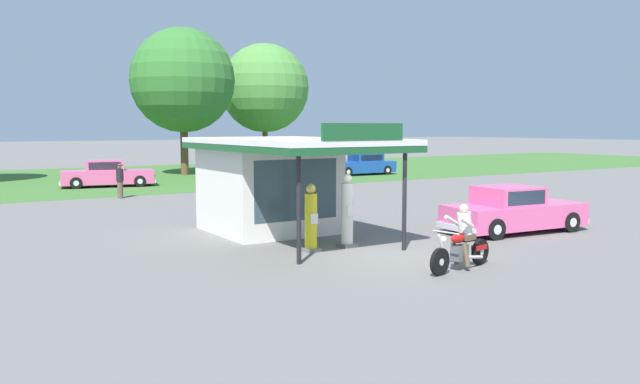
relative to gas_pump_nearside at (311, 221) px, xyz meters
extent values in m
plane|color=slate|center=(1.53, -1.49, -0.85)|extent=(300.00, 300.00, 0.00)
cube|color=#3D6B2D|center=(1.53, 28.51, -0.85)|extent=(120.00, 24.00, 0.01)
cube|color=silver|center=(0.60, 3.68, 0.60)|extent=(3.57, 3.71, 2.90)
cube|color=#384C56|center=(0.60, 1.84, 0.66)|extent=(2.85, 0.05, 1.86)
cube|color=silver|center=(0.60, 2.09, 2.13)|extent=(4.27, 7.39, 0.16)
cube|color=#195128|center=(0.60, 2.09, 1.95)|extent=(4.27, 7.39, 0.18)
cube|color=#195128|center=(0.60, -1.57, 2.43)|extent=(2.50, 0.08, 0.44)
cylinder|color=black|center=(2.29, -1.20, 0.60)|extent=(0.12, 0.12, 2.90)
cylinder|color=black|center=(-1.08, -1.20, 0.60)|extent=(0.12, 0.12, 2.90)
cube|color=slate|center=(0.00, 0.00, -0.80)|extent=(0.44, 0.44, 0.10)
cylinder|color=yellow|center=(0.00, 0.00, 0.00)|extent=(0.34, 0.34, 1.50)
cube|color=white|center=(0.00, -0.18, 0.07)|extent=(0.22, 0.02, 0.28)
sphere|color=#EACC4C|center=(0.00, 0.00, 0.89)|extent=(0.26, 0.26, 0.26)
cube|color=slate|center=(1.21, 0.00, -0.80)|extent=(0.44, 0.44, 0.10)
cylinder|color=silver|center=(1.21, 0.00, 0.11)|extent=(0.34, 0.34, 1.72)
cube|color=white|center=(1.21, -0.18, 0.20)|extent=(0.22, 0.02, 0.28)
sphere|color=white|center=(1.21, 0.00, 1.11)|extent=(0.26, 0.26, 0.26)
cylinder|color=black|center=(1.06, -3.96, -0.53)|extent=(0.65, 0.23, 0.64)
cylinder|color=silver|center=(1.06, -3.96, -0.53)|extent=(0.18, 0.15, 0.16)
cylinder|color=black|center=(2.72, -3.62, -0.53)|extent=(0.65, 0.23, 0.64)
cylinder|color=silver|center=(2.72, -3.62, -0.53)|extent=(0.18, 0.15, 0.16)
ellipsoid|color=#B21414|center=(1.79, -3.81, -0.07)|extent=(0.60, 0.35, 0.24)
cube|color=#59595E|center=(1.84, -3.80, -0.43)|extent=(0.48, 0.32, 0.36)
cube|color=black|center=(2.13, -3.74, -0.13)|extent=(0.52, 0.35, 0.10)
cylinder|color=silver|center=(1.16, -3.94, -0.25)|extent=(0.38, 0.14, 0.71)
cylinder|color=silver|center=(1.27, -3.92, 0.13)|extent=(0.18, 0.69, 0.04)
sphere|color=silver|center=(1.18, -3.94, -0.03)|extent=(0.16, 0.16, 0.16)
cube|color=#B21414|center=(2.67, -3.63, -0.41)|extent=(0.47, 0.27, 0.12)
cylinder|color=silver|center=(2.26, -3.86, -0.57)|extent=(0.71, 0.22, 0.18)
cube|color=brown|center=(2.07, -3.76, -0.07)|extent=(0.46, 0.41, 0.14)
cylinder|color=brown|center=(1.90, -3.95, -0.47)|extent=(0.16, 0.25, 0.56)
cylinder|color=brown|center=(1.84, -3.64, -0.47)|extent=(0.16, 0.25, 0.56)
cylinder|color=white|center=(2.03, -3.76, 0.24)|extent=(0.47, 0.40, 0.60)
sphere|color=beige|center=(1.97, -3.78, 0.62)|extent=(0.22, 0.22, 0.22)
cylinder|color=white|center=(1.83, -4.01, 0.33)|extent=(0.54, 0.20, 0.31)
cylinder|color=white|center=(1.75, -3.62, 0.33)|extent=(0.54, 0.20, 0.31)
cube|color=#E55993|center=(7.29, -0.75, -0.30)|extent=(4.86, 2.31, 0.74)
cube|color=#E55993|center=(6.99, -0.72, 0.36)|extent=(1.97, 1.82, 0.59)
cube|color=#283847|center=(7.88, -0.80, 0.36)|extent=(0.17, 1.47, 0.47)
cube|color=#283847|center=(7.06, 0.09, 0.36)|extent=(1.55, 0.17, 0.45)
cube|color=#283847|center=(6.91, -1.53, 0.36)|extent=(1.55, 0.17, 0.45)
cube|color=silver|center=(9.66, -0.97, -0.55)|extent=(0.28, 1.79, 0.18)
cube|color=silver|center=(4.92, -0.53, -0.55)|extent=(0.28, 1.79, 0.18)
sphere|color=white|center=(9.73, -0.37, -0.27)|extent=(0.18, 0.18, 0.18)
sphere|color=white|center=(9.62, -1.57, -0.27)|extent=(0.18, 0.18, 0.18)
cylinder|color=black|center=(8.97, -0.02, -0.52)|extent=(0.68, 0.26, 0.66)
cylinder|color=silver|center=(8.97, -0.02, -0.52)|extent=(0.32, 0.25, 0.30)
cylinder|color=black|center=(8.80, -1.77, -0.52)|extent=(0.68, 0.26, 0.66)
cylinder|color=silver|center=(8.80, -1.77, -0.52)|extent=(0.32, 0.25, 0.30)
cylinder|color=black|center=(5.78, 0.28, -0.52)|extent=(0.68, 0.26, 0.66)
cylinder|color=silver|center=(5.78, 0.28, -0.52)|extent=(0.32, 0.25, 0.30)
cylinder|color=black|center=(5.62, -1.48, -0.52)|extent=(0.68, 0.26, 0.66)
cylinder|color=silver|center=(5.62, -1.48, -0.52)|extent=(0.32, 0.25, 0.30)
cube|color=#19479E|center=(7.94, 21.15, -0.25)|extent=(5.37, 3.08, 0.84)
cube|color=#19479E|center=(7.48, 21.27, 0.46)|extent=(2.37, 2.11, 0.57)
cube|color=#283847|center=(8.44, 21.02, 0.46)|extent=(0.40, 1.43, 0.46)
cube|color=#283847|center=(7.68, 22.06, 0.46)|extent=(1.67, 0.46, 0.43)
cube|color=#283847|center=(7.28, 20.48, 0.46)|extent=(1.67, 0.46, 0.43)
cube|color=silver|center=(10.43, 20.52, -0.55)|extent=(0.56, 1.77, 0.18)
cube|color=silver|center=(5.46, 21.79, -0.55)|extent=(0.56, 1.77, 0.18)
sphere|color=white|center=(10.58, 21.10, -0.21)|extent=(0.18, 0.18, 0.18)
sphere|color=white|center=(10.28, 19.93, -0.21)|extent=(0.18, 0.18, 0.18)
cylinder|color=black|center=(9.83, 21.58, -0.52)|extent=(0.69, 0.36, 0.66)
cylinder|color=silver|center=(9.83, 21.58, -0.52)|extent=(0.34, 0.29, 0.30)
cylinder|color=black|center=(9.39, 19.87, -0.52)|extent=(0.69, 0.36, 0.66)
cylinder|color=silver|center=(9.39, 19.87, -0.52)|extent=(0.34, 0.29, 0.30)
cylinder|color=black|center=(6.49, 22.43, -0.52)|extent=(0.69, 0.36, 0.66)
cylinder|color=silver|center=(6.49, 22.43, -0.52)|extent=(0.34, 0.29, 0.30)
cylinder|color=black|center=(6.06, 20.72, -0.52)|extent=(0.69, 0.36, 0.66)
cylinder|color=silver|center=(6.06, 20.72, -0.52)|extent=(0.34, 0.29, 0.30)
cube|color=#E55993|center=(-0.11, 22.21, -0.29)|extent=(5.23, 2.72, 0.76)
cube|color=#E55993|center=(-0.27, 22.24, 0.38)|extent=(2.28, 1.93, 0.58)
cube|color=#283847|center=(0.70, 22.05, 0.38)|extent=(0.31, 1.37, 0.46)
cube|color=#283847|center=(-0.12, 22.99, 0.38)|extent=(1.69, 0.36, 0.44)
cube|color=#283847|center=(-0.42, 21.49, 0.38)|extent=(1.69, 0.36, 0.44)
cube|color=silver|center=(2.36, 21.72, -0.55)|extent=(0.45, 1.68, 0.18)
cube|color=silver|center=(-2.59, 22.70, -0.55)|extent=(0.45, 1.68, 0.18)
sphere|color=white|center=(2.48, 22.27, -0.25)|extent=(0.18, 0.18, 0.18)
sphere|color=white|center=(2.26, 21.16, -0.25)|extent=(0.18, 0.18, 0.18)
cylinder|color=black|center=(1.71, 22.69, -0.52)|extent=(0.69, 0.33, 0.66)
cylinder|color=silver|center=(1.71, 22.69, -0.52)|extent=(0.33, 0.27, 0.30)
cylinder|color=black|center=(1.39, 21.06, -0.52)|extent=(0.69, 0.33, 0.66)
cylinder|color=silver|center=(1.39, 21.06, -0.52)|extent=(0.33, 0.27, 0.30)
cylinder|color=black|center=(-1.61, 23.35, -0.52)|extent=(0.69, 0.33, 0.66)
cylinder|color=silver|center=(-1.61, 23.35, -0.52)|extent=(0.33, 0.27, 0.30)
cylinder|color=black|center=(-1.94, 21.73, -0.52)|extent=(0.69, 0.33, 0.66)
cylinder|color=silver|center=(-1.94, 21.73, -0.52)|extent=(0.33, 0.27, 0.30)
cube|color=#19479E|center=(17.41, 21.73, -0.28)|extent=(4.97, 1.99, 0.78)
cube|color=#19479E|center=(17.80, 21.72, 0.39)|extent=(2.20, 1.66, 0.57)
cube|color=#283847|center=(16.75, 21.76, 0.39)|extent=(0.10, 1.39, 0.46)
cube|color=#283847|center=(17.77, 20.95, 0.39)|extent=(1.81, 0.11, 0.43)
cube|color=#283847|center=(17.83, 22.49, 0.39)|extent=(1.81, 0.11, 0.43)
cube|color=silver|center=(14.94, 21.84, -0.55)|extent=(0.19, 1.70, 0.18)
cube|color=silver|center=(19.89, 21.63, -0.55)|extent=(0.19, 1.70, 0.18)
sphere|color=white|center=(14.90, 21.27, -0.24)|extent=(0.18, 0.18, 0.18)
sphere|color=white|center=(14.95, 22.41, -0.24)|extent=(0.18, 0.18, 0.18)
cylinder|color=black|center=(15.72, 20.97, -0.52)|extent=(0.67, 0.23, 0.66)
cylinder|color=silver|center=(15.72, 20.97, -0.52)|extent=(0.31, 0.23, 0.30)
cylinder|color=black|center=(15.79, 22.63, -0.52)|extent=(0.67, 0.23, 0.66)
cylinder|color=silver|center=(15.79, 22.63, -0.52)|extent=(0.31, 0.23, 0.30)
cylinder|color=black|center=(19.04, 20.83, -0.52)|extent=(0.67, 0.23, 0.66)
cylinder|color=silver|center=(19.04, 20.83, -0.52)|extent=(0.31, 0.23, 0.30)
cylinder|color=black|center=(19.11, 22.49, -0.52)|extent=(0.67, 0.23, 0.66)
cylinder|color=silver|center=(19.11, 22.49, -0.52)|extent=(0.31, 0.23, 0.30)
cylinder|color=brown|center=(-1.06, 15.83, -0.44)|extent=(0.26, 0.26, 0.83)
cylinder|color=black|center=(-1.06, 15.83, 0.27)|extent=(0.34, 0.34, 0.59)
sphere|color=tan|center=(-1.06, 15.83, 0.67)|extent=(0.22, 0.22, 0.22)
cylinder|color=black|center=(-1.06, 15.83, 0.75)|extent=(0.36, 0.36, 0.02)
cylinder|color=brown|center=(6.73, 28.45, 1.11)|extent=(0.54, 0.54, 3.93)
sphere|color=#33702D|center=(6.73, 28.45, 5.83)|extent=(7.33, 7.33, 7.33)
cylinder|color=brown|center=(14.73, 31.49, 1.08)|extent=(0.44, 0.44, 3.87)
sphere|color=#4C893D|center=(14.73, 31.49, 5.71)|extent=(7.17, 7.17, 7.17)
camera|label=1|loc=(-8.77, -14.46, 2.55)|focal=35.13mm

